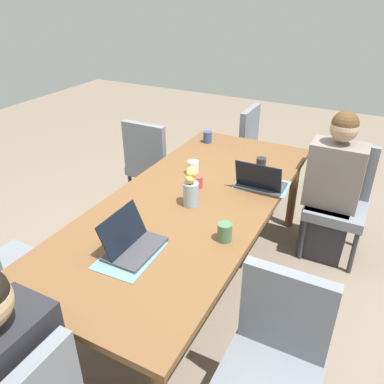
# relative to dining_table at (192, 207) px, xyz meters

# --- Properties ---
(ground_plane) EXTENTS (10.00, 10.00, 0.00)m
(ground_plane) POSITION_rel_dining_table_xyz_m (0.00, 0.00, -0.67)
(ground_plane) COLOR #756656
(dining_table) EXTENTS (2.39, 1.01, 0.73)m
(dining_table) POSITION_rel_dining_table_xyz_m (0.00, 0.00, 0.00)
(dining_table) COLOR brown
(dining_table) RESTS_ON ground_plane
(chair_far_left_near) EXTENTS (0.44, 0.44, 0.90)m
(chair_far_left_near) POSITION_rel_dining_table_xyz_m (-0.94, 0.82, -0.17)
(chair_far_left_near) COLOR slate
(chair_far_left_near) RESTS_ON ground_plane
(person_far_left_near) EXTENTS (0.36, 0.40, 1.19)m
(person_far_left_near) POSITION_rel_dining_table_xyz_m (-0.87, 0.76, -0.14)
(person_far_left_near) COLOR #2D2D33
(person_far_left_near) RESTS_ON ground_plane
(chair_head_left_right_near) EXTENTS (0.44, 0.44, 0.90)m
(chair_head_left_right_near) POSITION_rel_dining_table_xyz_m (-1.57, -0.05, -0.17)
(chair_head_left_right_near) COLOR slate
(chair_head_left_right_near) RESTS_ON ground_plane
(chair_far_right_mid) EXTENTS (0.44, 0.44, 0.90)m
(chair_far_right_mid) POSITION_rel_dining_table_xyz_m (0.74, 0.80, -0.17)
(chair_far_right_mid) COLOR slate
(chair_far_right_mid) RESTS_ON ground_plane
(chair_near_right_far) EXTENTS (0.44, 0.44, 0.90)m
(chair_near_right_far) POSITION_rel_dining_table_xyz_m (-0.82, -0.84, -0.17)
(chair_near_right_far) COLOR slate
(chair_near_right_far) RESTS_ON ground_plane
(flower_vase) EXTENTS (0.10, 0.10, 0.26)m
(flower_vase) POSITION_rel_dining_table_xyz_m (0.07, 0.03, 0.19)
(flower_vase) COLOR #8EA8B7
(flower_vase) RESTS_ON dining_table
(placemat_far_left_near) EXTENTS (0.29, 0.38, 0.00)m
(placemat_far_left_near) POSITION_rel_dining_table_xyz_m (-0.39, 0.35, 0.07)
(placemat_far_left_near) COLOR slate
(placemat_far_left_near) RESTS_ON dining_table
(placemat_head_right_left_mid) EXTENTS (0.37, 0.28, 0.00)m
(placemat_head_right_left_mid) POSITION_rel_dining_table_xyz_m (0.67, -0.01, 0.07)
(placemat_head_right_left_mid) COLOR slate
(placemat_head_right_left_mid) RESTS_ON dining_table
(laptop_far_left_near) EXTENTS (0.22, 0.32, 0.21)m
(laptop_far_left_near) POSITION_rel_dining_table_xyz_m (-0.34, 0.35, 0.11)
(laptop_far_left_near) COLOR #38383D
(laptop_far_left_near) RESTS_ON dining_table
(laptop_head_right_left_mid) EXTENTS (0.32, 0.22, 0.20)m
(laptop_head_right_left_mid) POSITION_rel_dining_table_xyz_m (0.63, -0.03, 0.11)
(laptop_head_right_left_mid) COLOR #38383D
(laptop_head_right_left_mid) RESTS_ON dining_table
(coffee_mug_near_left) EXTENTS (0.07, 0.07, 0.09)m
(coffee_mug_near_left) POSITION_rel_dining_table_xyz_m (-0.64, 0.25, 0.11)
(coffee_mug_near_left) COLOR #232328
(coffee_mug_near_left) RESTS_ON dining_table
(coffee_mug_near_right) EXTENTS (0.08, 0.08, 0.08)m
(coffee_mug_near_right) POSITION_rel_dining_table_xyz_m (-0.17, -0.05, 0.11)
(coffee_mug_near_right) COLOR #AD3D38
(coffee_mug_near_right) RESTS_ON dining_table
(coffee_mug_centre_left) EXTENTS (0.08, 0.08, 0.10)m
(coffee_mug_centre_left) POSITION_rel_dining_table_xyz_m (-0.33, -0.16, 0.12)
(coffee_mug_centre_left) COLOR white
(coffee_mug_centre_left) RESTS_ON dining_table
(coffee_mug_centre_right) EXTENTS (0.08, 0.08, 0.10)m
(coffee_mug_centre_right) POSITION_rel_dining_table_xyz_m (-0.95, -0.34, 0.12)
(coffee_mug_centre_right) COLOR #33477A
(coffee_mug_centre_right) RESTS_ON dining_table
(coffee_mug_far_left) EXTENTS (0.08, 0.08, 0.11)m
(coffee_mug_far_left) POSITION_rel_dining_table_xyz_m (0.32, 0.37, 0.12)
(coffee_mug_far_left) COLOR #47704C
(coffee_mug_far_left) RESTS_ON dining_table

